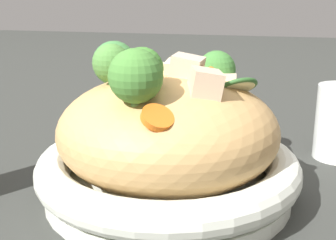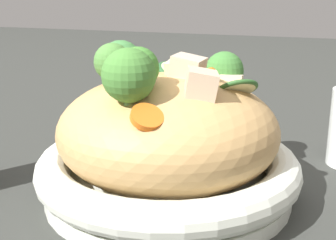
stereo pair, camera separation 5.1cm
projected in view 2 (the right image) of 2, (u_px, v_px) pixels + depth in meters
The scene contains 7 objects.
ground_plane at pixel (168, 195), 0.54m from camera, with size 3.00×3.00×0.00m, color #323430.
serving_bowl at pixel (168, 172), 0.53m from camera, with size 0.29×0.29×0.05m.
noodle_heap at pixel (168, 131), 0.51m from camera, with size 0.24×0.24×0.12m.
broccoli_florets at pixel (147, 69), 0.51m from camera, with size 0.22×0.18×0.08m.
carrot_coins at pixel (172, 96), 0.46m from camera, with size 0.16×0.06×0.04m.
zucchini_slices at pixel (203, 79), 0.54m from camera, with size 0.14×0.14×0.06m.
chicken_chunks at pixel (197, 77), 0.49m from camera, with size 0.14×0.07×0.05m.
Camera 2 is at (-0.47, -0.14, 0.24)m, focal length 51.28 mm.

